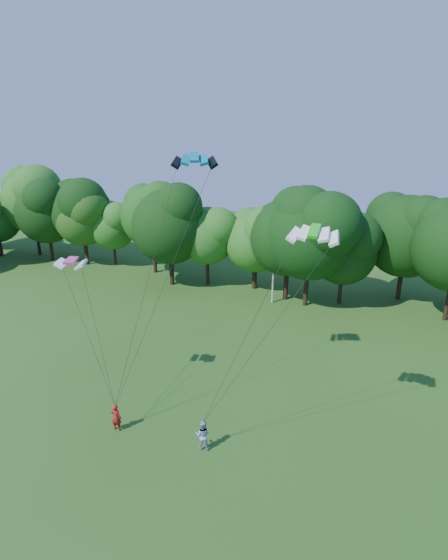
% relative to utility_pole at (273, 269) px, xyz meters
% --- Properties ---
extents(utility_pole, '(1.38, 0.55, 7.18)m').
position_rel_utility_pole_xyz_m(utility_pole, '(0.00, 0.00, 0.00)').
color(utility_pole, beige).
rests_on(utility_pole, ground).
extents(kite_flyer_left, '(0.68, 0.47, 1.80)m').
position_rel_utility_pole_xyz_m(kite_flyer_left, '(-4.15, -23.29, -2.82)').
color(kite_flyer_left, '#AA1617').
rests_on(kite_flyer_left, ground).
extents(kite_flyer_right, '(0.98, 0.81, 1.85)m').
position_rel_utility_pole_xyz_m(kite_flyer_right, '(1.47, -23.01, -2.80)').
color(kite_flyer_right, '#96AED1').
rests_on(kite_flyer_right, ground).
extents(kite_teal, '(2.75, 1.97, 0.57)m').
position_rel_utility_pole_xyz_m(kite_teal, '(-0.71, -18.31, 12.34)').
color(kite_teal, '#047393').
rests_on(kite_teal, ground).
extents(kite_green, '(2.49, 1.20, 0.56)m').
position_rel_utility_pole_xyz_m(kite_green, '(6.72, -20.99, 9.19)').
color(kite_green, green).
rests_on(kite_green, ground).
extents(kite_pink, '(2.05, 1.29, 0.29)m').
position_rel_utility_pole_xyz_m(kite_pink, '(-7.89, -21.14, 6.23)').
color(kite_pink, '#C33679').
rests_on(kite_pink, ground).
extents(tree_back_west, '(7.82, 7.82, 11.38)m').
position_rel_utility_pole_xyz_m(tree_back_west, '(-26.84, 4.87, 3.38)').
color(tree_back_west, '#382816').
rests_on(tree_back_west, ground).
extents(tree_back_center, '(9.78, 9.78, 14.23)m').
position_rel_utility_pole_xyz_m(tree_back_center, '(3.40, 0.50, 5.17)').
color(tree_back_center, black).
rests_on(tree_back_center, ground).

